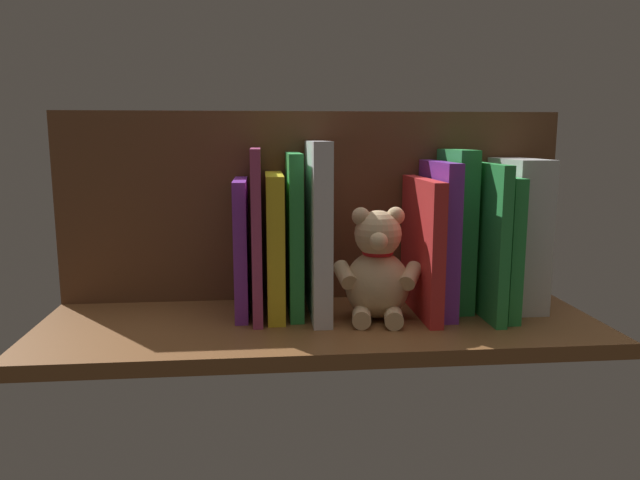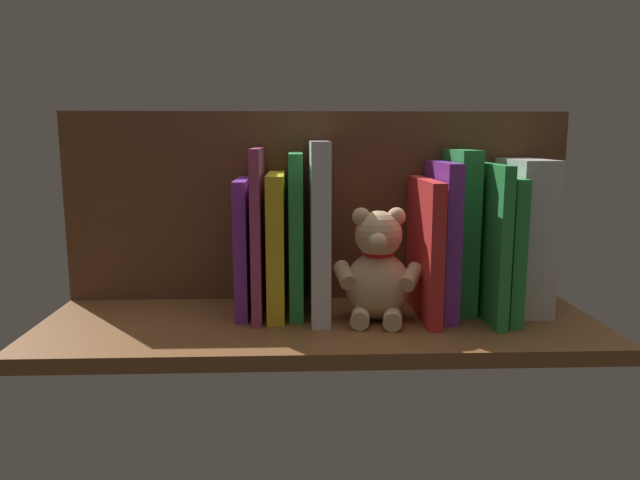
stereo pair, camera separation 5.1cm
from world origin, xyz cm
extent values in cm
cube|color=brown|center=(0.00, 0.00, -1.10)|extent=(84.43, 30.51, 2.20)
cube|color=brown|center=(0.00, -13.00, 15.87)|extent=(84.43, 1.50, 31.75)
cube|color=silver|center=(-32.80, -4.75, 12.07)|extent=(5.74, 14.00, 24.13)
cube|color=green|center=(-28.23, -2.71, 10.84)|extent=(1.98, 18.30, 21.68)
cube|color=green|center=(-25.69, -2.03, 11.82)|extent=(1.67, 19.64, 23.65)
cube|color=green|center=(-22.59, -5.46, 12.80)|extent=(3.10, 12.79, 25.59)
cube|color=purple|center=(-19.17, -3.58, 11.90)|extent=(2.31, 16.56, 23.80)
cube|color=red|center=(-16.26, -2.36, 10.63)|extent=(2.07, 18.99, 21.26)
ellipsoid|color=#D1B284|center=(-8.81, 0.05, 5.22)|extent=(11.23, 10.37, 10.43)
sphere|color=#D1B284|center=(-8.81, 0.05, 13.12)|extent=(7.17, 7.17, 7.17)
sphere|color=#D1B284|center=(-11.46, 0.49, 15.81)|extent=(2.77, 2.77, 2.77)
sphere|color=#D1B284|center=(-6.16, -0.39, 15.81)|extent=(2.77, 2.77, 2.77)
sphere|color=beige|center=(-8.31, 3.06, 12.58)|extent=(2.77, 2.77, 2.77)
cylinder|color=#D1B284|center=(-13.48, 2.15, 7.04)|extent=(4.65, 5.66, 3.86)
cylinder|color=#D1B284|center=(-3.71, 0.53, 7.04)|extent=(3.34, 5.49, 3.86)
cylinder|color=#D1B284|center=(-10.40, 4.81, 1.39)|extent=(3.37, 4.31, 2.77)
cylinder|color=#D1B284|center=(-5.77, 4.04, 1.39)|extent=(3.37, 4.31, 2.77)
torus|color=red|center=(-8.81, 0.05, 10.27)|extent=(5.47, 5.47, 0.81)
cube|color=silver|center=(0.43, -3.22, 13.48)|extent=(2.79, 17.26, 26.95)
cube|color=green|center=(3.59, -4.73, 12.57)|extent=(2.10, 14.25, 25.15)
cube|color=yellow|center=(6.67, -4.22, 11.00)|extent=(2.62, 15.27, 22.00)
cube|color=#B23F72|center=(9.43, -3.83, 12.95)|extent=(1.46, 16.04, 25.89)
cube|color=purple|center=(11.86, -4.88, 10.57)|extent=(1.98, 13.96, 21.13)
camera|label=1|loc=(8.51, 87.44, 27.56)|focal=33.43mm
camera|label=2|loc=(3.42, 87.78, 27.56)|focal=33.43mm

